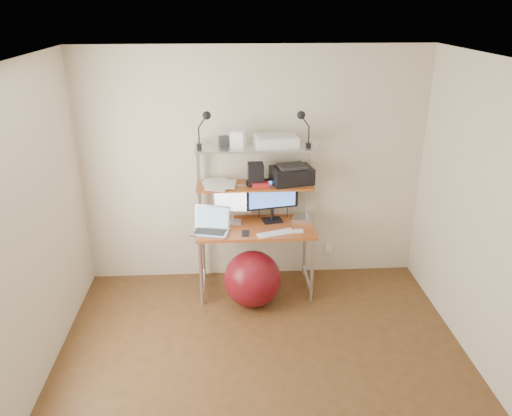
{
  "coord_description": "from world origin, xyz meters",
  "views": [
    {
      "loc": [
        -0.27,
        -3.19,
        2.88
      ],
      "look_at": [
        -0.01,
        1.15,
        1.07
      ],
      "focal_mm": 35.0,
      "sensor_mm": 36.0,
      "label": 1
    }
  ],
  "objects_px": {
    "monitor_silver": "(232,201)",
    "monitor_black": "(272,196)",
    "printer": "(292,175)",
    "exercise_ball": "(253,279)",
    "laptop": "(211,226)"
  },
  "relations": [
    {
      "from": "printer",
      "to": "monitor_black",
      "type": "bearing_deg",
      "value": 168.83
    },
    {
      "from": "laptop",
      "to": "exercise_ball",
      "type": "distance_m",
      "value": 0.67
    },
    {
      "from": "printer",
      "to": "exercise_ball",
      "type": "bearing_deg",
      "value": -147.58
    },
    {
      "from": "exercise_ball",
      "to": "monitor_black",
      "type": "bearing_deg",
      "value": 61.5
    },
    {
      "from": "monitor_silver",
      "to": "exercise_ball",
      "type": "xyz_separation_m",
      "value": [
        0.19,
        -0.4,
        -0.69
      ]
    },
    {
      "from": "monitor_black",
      "to": "exercise_ball",
      "type": "bearing_deg",
      "value": -129.33
    },
    {
      "from": "monitor_black",
      "to": "exercise_ball",
      "type": "xyz_separation_m",
      "value": [
        -0.23,
        -0.42,
        -0.73
      ]
    },
    {
      "from": "laptop",
      "to": "printer",
      "type": "height_order",
      "value": "printer"
    },
    {
      "from": "monitor_silver",
      "to": "laptop",
      "type": "relative_size",
      "value": 1.06
    },
    {
      "from": "monitor_silver",
      "to": "printer",
      "type": "height_order",
      "value": "printer"
    },
    {
      "from": "monitor_black",
      "to": "printer",
      "type": "distance_m",
      "value": 0.3
    },
    {
      "from": "monitor_silver",
      "to": "monitor_black",
      "type": "distance_m",
      "value": 0.42
    },
    {
      "from": "laptop",
      "to": "printer",
      "type": "relative_size",
      "value": 0.91
    },
    {
      "from": "monitor_black",
      "to": "printer",
      "type": "xyz_separation_m",
      "value": [
        0.2,
        0.01,
        0.23
      ]
    },
    {
      "from": "monitor_black",
      "to": "printer",
      "type": "relative_size",
      "value": 1.2
    }
  ]
}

